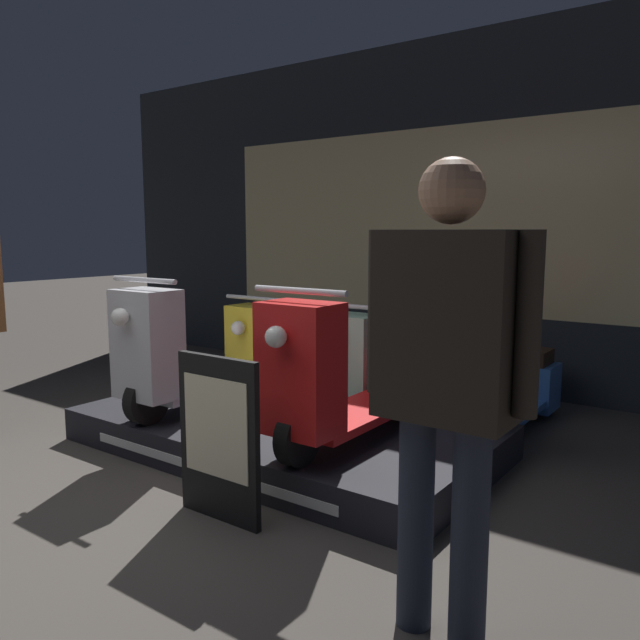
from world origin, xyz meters
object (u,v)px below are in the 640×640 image
object	(u,v)px
scooter_display_left	(210,355)
scooter_backrow_0	(298,358)
scooter_backrow_1	(387,371)
scooter_backrow_2	(498,387)
scooter_display_right	(356,379)
person_right_browsing	(447,361)
price_sign_board	(219,438)

from	to	relation	value
scooter_display_left	scooter_backrow_0	distance (m)	1.17
scooter_backrow_1	scooter_backrow_2	distance (m)	0.89
scooter_backrow_0	scooter_display_left	bearing A→B (deg)	-84.72
scooter_display_right	scooter_backrow_2	distance (m)	1.25
person_right_browsing	price_sign_board	size ratio (longest dim) A/B	2.01
scooter_backrow_2	scooter_backrow_1	bearing A→B (deg)	180.00
scooter_backrow_0	person_right_browsing	xyz separation A→B (m)	(2.41, -2.26, 0.65)
person_right_browsing	price_sign_board	bearing A→B (deg)	171.64
scooter_display_right	scooter_backrow_1	world-z (taller)	scooter_display_right
scooter_display_left	scooter_backrow_1	world-z (taller)	scooter_display_left
price_sign_board	scooter_display_right	bearing A→B (deg)	76.53
scooter_backrow_0	scooter_backrow_1	world-z (taller)	same
scooter_display_left	scooter_backrow_2	size ratio (longest dim) A/B	1.00
price_sign_board	scooter_backrow_1	bearing A→B (deg)	96.01
scooter_display_right	scooter_backrow_2	bearing A→B (deg)	68.28
scooter_backrow_0	scooter_backrow_1	distance (m)	0.89
scooter_display_right	price_sign_board	xyz separation A→B (m)	(-0.22, -0.93, -0.16)
scooter_backrow_0	scooter_backrow_1	size ratio (longest dim) A/B	1.00
scooter_display_right	scooter_backrow_1	bearing A→B (deg)	111.08
scooter_backrow_2	scooter_display_right	bearing A→B (deg)	-111.72
person_right_browsing	scooter_display_right	bearing A→B (deg)	133.88
scooter_display_left	scooter_backrow_1	xyz separation A→B (m)	(0.79, 1.14, -0.22)
scooter_backrow_0	price_sign_board	xyz separation A→B (m)	(1.11, -2.07, 0.06)
scooter_display_right	person_right_browsing	world-z (taller)	person_right_browsing
scooter_backrow_0	scooter_backrow_2	bearing A→B (deg)	0.00
scooter_backrow_1	price_sign_board	size ratio (longest dim) A/B	1.97
scooter_display_left	scooter_backrow_1	bearing A→B (deg)	55.34
scooter_display_right	scooter_backrow_1	size ratio (longest dim) A/B	1.00
scooter_backrow_0	price_sign_board	distance (m)	2.35
scooter_backrow_1	person_right_browsing	distance (m)	2.79
person_right_browsing	scooter_backrow_2	bearing A→B (deg)	105.36
scooter_display_right	price_sign_board	world-z (taller)	scooter_display_right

